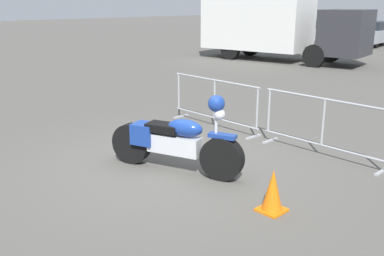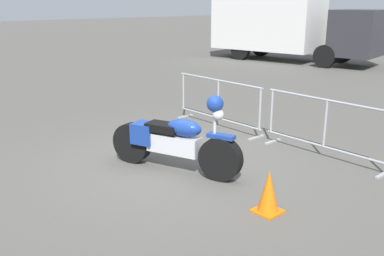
{
  "view_description": "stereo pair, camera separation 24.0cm",
  "coord_description": "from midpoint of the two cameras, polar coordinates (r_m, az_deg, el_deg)",
  "views": [
    {
      "loc": [
        5.13,
        -4.57,
        2.69
      ],
      "look_at": [
        0.19,
        0.24,
        0.65
      ],
      "focal_mm": 40.0,
      "sensor_mm": 36.0,
      "label": 1
    },
    {
      "loc": [
        5.3,
        -4.4,
        2.69
      ],
      "look_at": [
        0.19,
        0.24,
        0.65
      ],
      "focal_mm": 40.0,
      "sensor_mm": 36.0,
      "label": 2
    }
  ],
  "objects": [
    {
      "name": "traffic_cone",
      "position": [
        5.78,
        11.36,
        -8.41
      ],
      "size": [
        0.34,
        0.34,
        0.59
      ],
      "color": "orange",
      "rests_on": "ground"
    },
    {
      "name": "motorcycle",
      "position": [
        6.98,
        -1.45,
        -1.71
      ],
      "size": [
        2.3,
        0.97,
        1.34
      ],
      "rotation": [
        0.0,
        0.0,
        0.34
      ],
      "color": "black",
      "rests_on": "ground"
    },
    {
      "name": "crowd_barrier_far",
      "position": [
        7.95,
        18.13,
        0.09
      ],
      "size": [
        2.49,
        0.48,
        1.07
      ],
      "rotation": [
        0.0,
        0.0,
        -0.02
      ],
      "color": "#9EA0A5",
      "rests_on": "ground"
    },
    {
      "name": "box_truck",
      "position": [
        20.96,
        12.53,
        13.22
      ],
      "size": [
        7.95,
        3.35,
        2.98
      ],
      "rotation": [
        0.0,
        0.0,
        0.15
      ],
      "color": "silver",
      "rests_on": "ground"
    },
    {
      "name": "parked_car_white",
      "position": [
        31.47,
        19.39,
        12.03
      ],
      "size": [
        2.22,
        4.5,
        1.47
      ],
      "rotation": [
        0.0,
        0.0,
        1.68
      ],
      "color": "white",
      "rests_on": "ground"
    },
    {
      "name": "crowd_barrier_near",
      "position": [
        9.47,
        4.23,
        3.43
      ],
      "size": [
        2.49,
        0.48,
        1.07
      ],
      "rotation": [
        0.0,
        0.0,
        -0.02
      ],
      "color": "#9EA0A5",
      "rests_on": "ground"
    },
    {
      "name": "ground_plane",
      "position": [
        7.39,
        -1.48,
        -4.89
      ],
      "size": [
        120.0,
        120.0,
        0.0
      ],
      "primitive_type": "plane",
      "color": "#54514C"
    }
  ]
}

